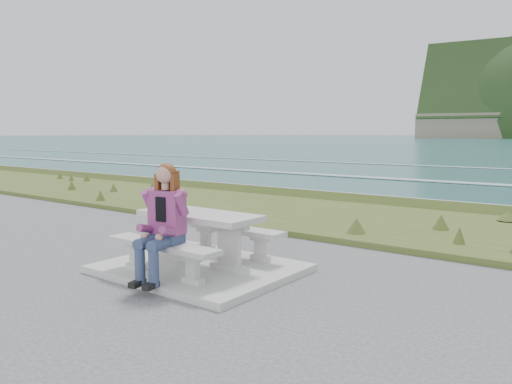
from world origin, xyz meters
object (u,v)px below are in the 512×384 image
(picnic_table, at_px, (200,224))
(bench_seaward, at_px, (232,233))
(seated_woman, at_px, (160,238))
(bench_landward, at_px, (162,250))

(picnic_table, xyz_separation_m, bench_seaward, (0.00, 0.70, -0.23))
(picnic_table, height_order, bench_seaward, picnic_table)
(picnic_table, distance_m, seated_woman, 0.85)
(bench_landward, height_order, bench_seaward, same)
(bench_landward, distance_m, bench_seaward, 1.40)
(picnic_table, relative_size, seated_woman, 1.22)
(picnic_table, distance_m, bench_seaward, 0.74)
(bench_seaward, bearing_deg, picnic_table, -90.00)
(bench_landward, height_order, seated_woman, seated_woman)
(bench_seaward, bearing_deg, bench_landward, -90.00)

